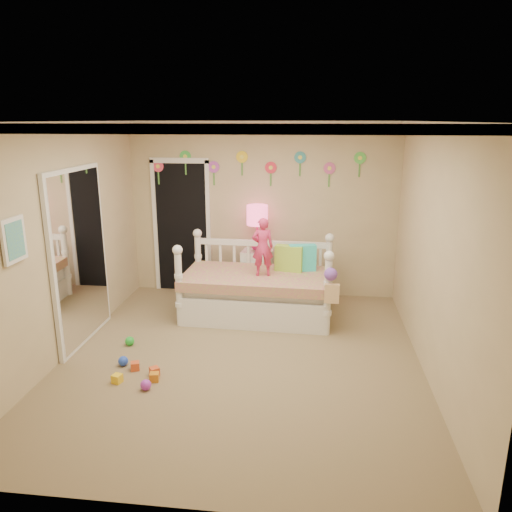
# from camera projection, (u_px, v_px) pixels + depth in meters

# --- Properties ---
(floor) EXTENTS (4.00, 4.50, 0.01)m
(floor) POSITION_uv_depth(u_px,v_px,m) (241.00, 359.00, 5.58)
(floor) COLOR #7F684C
(floor) RESTS_ON ground
(ceiling) EXTENTS (4.00, 4.50, 0.01)m
(ceiling) POSITION_uv_depth(u_px,v_px,m) (239.00, 122.00, 4.88)
(ceiling) COLOR white
(ceiling) RESTS_ON floor
(back_wall) EXTENTS (4.00, 0.01, 2.60)m
(back_wall) POSITION_uv_depth(u_px,v_px,m) (262.00, 210.00, 7.38)
(back_wall) COLOR tan
(back_wall) RESTS_ON floor
(left_wall) EXTENTS (0.01, 4.50, 2.60)m
(left_wall) POSITION_uv_depth(u_px,v_px,m) (62.00, 243.00, 5.46)
(left_wall) COLOR tan
(left_wall) RESTS_ON floor
(right_wall) EXTENTS (0.01, 4.50, 2.60)m
(right_wall) POSITION_uv_depth(u_px,v_px,m) (434.00, 254.00, 5.00)
(right_wall) COLOR tan
(right_wall) RESTS_ON floor
(crown_molding) EXTENTS (4.00, 4.50, 0.06)m
(crown_molding) POSITION_uv_depth(u_px,v_px,m) (239.00, 125.00, 4.89)
(crown_molding) COLOR white
(crown_molding) RESTS_ON ceiling
(daybed) EXTENTS (2.05, 1.15, 1.09)m
(daybed) POSITION_uv_depth(u_px,v_px,m) (257.00, 278.00, 6.67)
(daybed) COLOR white
(daybed) RESTS_ON floor
(pillow_turquoise) EXTENTS (0.38, 0.21, 0.37)m
(pillow_turquoise) POSITION_uv_depth(u_px,v_px,m) (302.00, 258.00, 6.73)
(pillow_turquoise) COLOR #2AC5D4
(pillow_turquoise) RESTS_ON daybed
(pillow_lime) EXTENTS (0.40, 0.21, 0.36)m
(pillow_lime) POSITION_uv_depth(u_px,v_px,m) (289.00, 258.00, 6.72)
(pillow_lime) COLOR #A1D741
(pillow_lime) RESTS_ON daybed
(child) EXTENTS (0.32, 0.24, 0.78)m
(child) POSITION_uv_depth(u_px,v_px,m) (263.00, 247.00, 6.47)
(child) COLOR #DA3165
(child) RESTS_ON daybed
(nightstand) EXTENTS (0.47, 0.38, 0.74)m
(nightstand) POSITION_uv_depth(u_px,v_px,m) (257.00, 274.00, 7.41)
(nightstand) COLOR white
(nightstand) RESTS_ON floor
(table_lamp) EXTENTS (0.31, 0.31, 0.68)m
(table_lamp) POSITION_uv_depth(u_px,v_px,m) (257.00, 221.00, 7.19)
(table_lamp) COLOR #F3207A
(table_lamp) RESTS_ON nightstand
(closet_doorway) EXTENTS (0.90, 0.04, 2.07)m
(closet_doorway) POSITION_uv_depth(u_px,v_px,m) (182.00, 226.00, 7.58)
(closet_doorway) COLOR black
(closet_doorway) RESTS_ON back_wall
(flower_decals) EXTENTS (3.40, 0.02, 0.50)m
(flower_decals) POSITION_uv_depth(u_px,v_px,m) (256.00, 167.00, 7.21)
(flower_decals) COLOR #B2668C
(flower_decals) RESTS_ON back_wall
(mirror_closet) EXTENTS (0.07, 1.30, 2.10)m
(mirror_closet) POSITION_uv_depth(u_px,v_px,m) (80.00, 257.00, 5.81)
(mirror_closet) COLOR white
(mirror_closet) RESTS_ON left_wall
(wall_picture) EXTENTS (0.05, 0.34, 0.42)m
(wall_picture) POSITION_uv_depth(u_px,v_px,m) (14.00, 240.00, 4.53)
(wall_picture) COLOR white
(wall_picture) RESTS_ON left_wall
(hanging_bag) EXTENTS (0.20, 0.16, 0.36)m
(hanging_bag) POSITION_uv_depth(u_px,v_px,m) (330.00, 287.00, 5.96)
(hanging_bag) COLOR beige
(hanging_bag) RESTS_ON daybed
(toy_scatter) EXTENTS (1.18, 1.49, 0.11)m
(toy_scatter) POSITION_uv_depth(u_px,v_px,m) (127.00, 366.00, 5.30)
(toy_scatter) COLOR #996666
(toy_scatter) RESTS_ON floor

